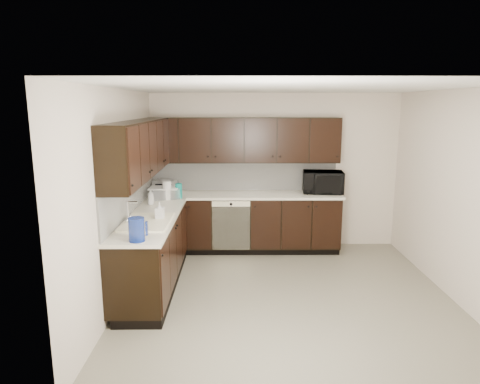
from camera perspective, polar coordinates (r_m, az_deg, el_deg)
name	(u,v)px	position (r m, az deg, el deg)	size (l,w,h in m)	color
floor	(286,296)	(5.46, 6.21, -13.60)	(4.00, 4.00, 0.00)	gray
ceiling	(291,88)	(4.95, 6.86, 13.64)	(4.00, 4.00, 0.00)	white
wall_back	(274,171)	(7.01, 4.59, 2.80)	(4.00, 0.02, 2.50)	beige
wall_left	(118,197)	(5.21, -15.90, -0.68)	(0.02, 4.00, 2.50)	beige
wall_right	(458,197)	(5.66, 27.07, -0.57)	(0.02, 4.00, 2.50)	beige
wall_front	(322,256)	(3.15, 10.85, -8.39)	(4.00, 0.02, 2.50)	beige
lower_cabinets	(210,237)	(6.32, -4.02, -5.97)	(3.00, 2.80, 0.90)	black
countertop	(209,203)	(6.18, -4.11, -1.50)	(3.03, 2.83, 0.04)	silver
backsplash	(196,183)	(6.35, -5.91, 1.22)	(3.00, 2.80, 0.48)	beige
upper_cabinets	(202,144)	(6.15, -5.04, 6.44)	(3.00, 2.80, 0.70)	black
dishwasher	(231,222)	(6.56, -1.19, -4.08)	(0.58, 0.04, 0.78)	#F8F1CB
sink	(147,228)	(5.21, -12.31, -4.68)	(0.54, 0.82, 0.42)	#F8F1CB
microwave	(323,182)	(6.89, 10.97, 1.31)	(0.62, 0.42, 0.34)	black
soap_bottle_a	(160,211)	(5.29, -10.67, -2.47)	(0.10, 0.10, 0.22)	gray
soap_bottle_b	(151,197)	(6.10, -11.82, -0.61)	(0.09, 0.09, 0.23)	gray
toaster_oven	(165,187)	(6.86, -9.97, 0.71)	(0.33, 0.24, 0.20)	silver
storage_bin	(164,193)	(6.48, -10.08, -0.14)	(0.41, 0.30, 0.16)	white
blue_pitcher	(137,230)	(4.51, -13.62, -4.89)	(0.16, 0.16, 0.25)	navy
teal_tumbler	(179,191)	(6.44, -8.17, 0.14)	(0.10, 0.10, 0.22)	#0B7E75
paper_towel_roll	(167,190)	(6.38, -9.70, 0.21)	(0.12, 0.12, 0.27)	silver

